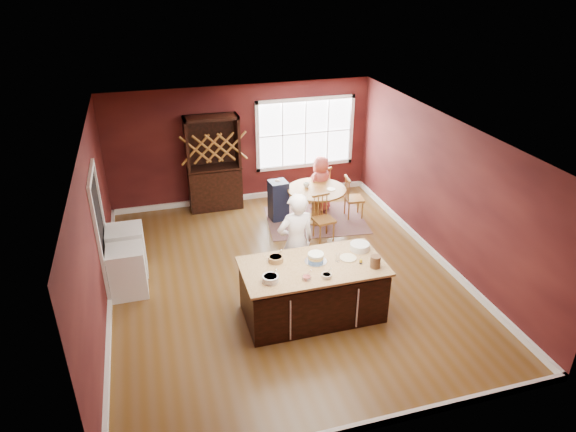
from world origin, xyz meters
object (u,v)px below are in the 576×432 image
object	(u,v)px
chair_south	(324,218)
seated_woman	(321,184)
hutch	(214,164)
washer	(127,271)
layer_cake	(316,258)
chair_north	(320,186)
kitchen_island	(313,291)
chair_east	(354,197)
toddler	(278,184)
dining_table	(316,198)
dryer	(127,251)
high_chair	(278,200)
baker	(296,243)

from	to	relation	value
chair_south	seated_woman	world-z (taller)	seated_woman
hutch	washer	distance (m)	3.58
layer_cake	chair_north	size ratio (longest dim) A/B	0.37
kitchen_island	layer_cake	bearing A→B (deg)	52.08
layer_cake	chair_east	size ratio (longest dim) A/B	0.37
layer_cake	washer	world-z (taller)	layer_cake
chair_south	toddler	bearing A→B (deg)	110.39
seated_woman	washer	size ratio (longest dim) A/B	1.49
dining_table	dryer	xyz separation A→B (m)	(-3.93, -1.06, -0.08)
chair_south	washer	world-z (taller)	chair_south
high_chair	washer	xyz separation A→B (m)	(-3.16, -1.99, -0.03)
toddler	dryer	bearing A→B (deg)	-156.10
high_chair	hutch	xyz separation A→B (m)	(-1.22, 0.95, 0.61)
dining_table	hutch	world-z (taller)	hutch
baker	dryer	bearing A→B (deg)	-31.32
seated_woman	toddler	world-z (taller)	seated_woman
layer_cake	chair_east	distance (m)	3.56
seated_woman	toddler	bearing A→B (deg)	-19.27
chair_east	chair_north	world-z (taller)	chair_east
high_chair	toddler	bearing A→B (deg)	67.57
dining_table	baker	bearing A→B (deg)	-116.63
chair_north	washer	distance (m)	4.90
hutch	dryer	world-z (taller)	hutch
toddler	hutch	size ratio (longest dim) A/B	0.12
baker	chair_south	xyz separation A→B (m)	(1.05, 1.51, -0.42)
high_chair	washer	size ratio (longest dim) A/B	1.07
kitchen_island	layer_cake	world-z (taller)	layer_cake
kitchen_island	dryer	xyz separation A→B (m)	(-2.80, 2.06, 0.02)
washer	toddler	bearing A→B (deg)	32.80
chair_east	high_chair	distance (m)	1.66
hutch	washer	xyz separation A→B (m)	(-1.94, -2.94, -0.64)
seated_woman	toddler	xyz separation A→B (m)	(-1.01, -0.11, 0.17)
chair_north	high_chair	distance (m)	1.18
baker	hutch	xyz separation A→B (m)	(-0.81, 3.58, 0.17)
kitchen_island	washer	bearing A→B (deg)	153.05
dining_table	chair_south	size ratio (longest dim) A/B	1.33
kitchen_island	chair_north	bearing A→B (deg)	69.17
high_chair	seated_woman	bearing A→B (deg)	3.81
chair_south	washer	bearing A→B (deg)	-174.68
seated_woman	high_chair	world-z (taller)	seated_woman
layer_cake	washer	xyz separation A→B (m)	(-2.87, 1.33, -0.56)
hutch	chair_south	bearing A→B (deg)	-48.09
layer_cake	hutch	world-z (taller)	hutch
kitchen_island	toddler	size ratio (longest dim) A/B	8.50
chair_south	high_chair	xyz separation A→B (m)	(-0.64, 1.12, -0.01)
baker	layer_cake	world-z (taller)	baker
seated_woman	baker	bearing A→B (deg)	37.50
high_chair	hutch	world-z (taller)	hutch
washer	chair_south	bearing A→B (deg)	12.86
kitchen_island	dryer	bearing A→B (deg)	143.60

